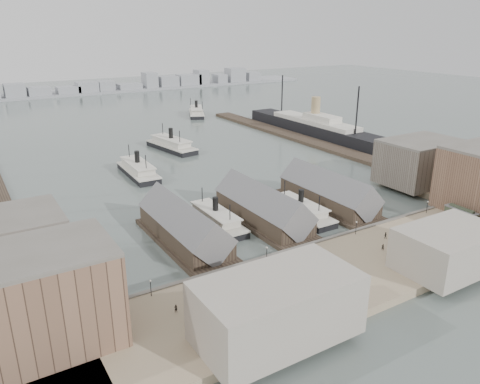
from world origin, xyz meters
TOP-DOWN VIEW (x-y plane):
  - ground at (0.00, 0.00)m, footprint 900.00×900.00m
  - quay at (0.00, -20.00)m, footprint 180.00×30.00m
  - seawall at (0.00, -5.20)m, footprint 180.00×1.20m
  - east_wharf at (78.00, 90.00)m, footprint 10.00×180.00m
  - ferry_shed_west at (-26.00, 16.88)m, footprint 14.00×42.00m
  - ferry_shed_center at (0.00, 16.88)m, footprint 14.00×42.00m
  - ferry_shed_east at (26.00, 16.88)m, footprint 14.00×42.00m
  - warehouse_west_front at (-70.00, -12.00)m, footprint 32.00×18.00m
  - warehouse_west_back at (-70.00, 18.00)m, footprint 26.00×20.00m
  - warehouse_east_back at (68.00, 15.00)m, footprint 28.00×20.00m
  - street_bldg_center at (20.00, -32.00)m, footprint 24.00×16.00m
  - street_bldg_west at (-30.00, -32.00)m, footprint 30.00×16.00m
  - lamp_post_far_w at (-45.00, -7.00)m, footprint 0.44×0.44m
  - lamp_post_near_w at (-15.00, -7.00)m, footprint 0.44×0.44m
  - lamp_post_near_e at (15.00, -7.00)m, footprint 0.44×0.44m
  - lamp_post_far_e at (45.00, -7.00)m, footprint 0.44×0.44m
  - far_shore at (-2.07, 334.14)m, footprint 500.00×40.00m
  - ferry_docked_west at (-13.00, 22.74)m, footprint 7.97×26.58m
  - ferry_docked_east at (13.00, 14.94)m, footprint 7.95×26.48m
  - ferry_open_near at (-15.71, 82.20)m, footprint 9.88×30.20m
  - ferry_open_mid at (12.12, 112.97)m, footprint 14.57×32.77m
  - ferry_open_far at (62.81, 187.74)m, footprint 20.24×30.79m
  - ocean_steamer at (92.00, 102.03)m, footprint 14.17×103.53m
  - tram at (48.51, -16.13)m, footprint 3.01×10.25m
  - horse_cart_left at (-30.76, -17.64)m, footprint 4.65×1.58m
  - horse_cart_center at (-2.50, -21.82)m, footprint 4.90×1.70m
  - horse_cart_right at (24.73, -21.03)m, footprint 4.80×2.21m
  - pedestrian_0 at (-42.96, -15.31)m, footprint 0.73×0.60m
  - pedestrian_1 at (-35.89, -18.18)m, footprint 0.99×0.94m
  - pedestrian_2 at (-27.66, -12.24)m, footprint 1.22×0.90m
  - pedestrian_3 at (-21.95, -27.86)m, footprint 0.78×1.09m
  - pedestrian_4 at (-2.87, -17.61)m, footprint 0.96×0.89m
  - pedestrian_5 at (13.88, -17.80)m, footprint 0.77×0.81m
  - pedestrian_6 at (19.97, -13.12)m, footprint 1.11×1.09m
  - pedestrian_7 at (25.95, -23.91)m, footprint 0.96×1.31m
  - pedestrian_8 at (35.14, -11.65)m, footprint 0.78×1.02m

SIDE VIEW (x-z plane):
  - ground at x=0.00m, z-range 0.00..0.00m
  - east_wharf at x=78.00m, z-range 0.00..1.60m
  - quay at x=0.00m, z-range 0.00..2.00m
  - seawall at x=0.00m, z-range 0.00..2.30m
  - ferry_docked_east at x=13.00m, z-range -2.51..6.95m
  - ferry_docked_west at x=-13.00m, z-range -2.52..6.97m
  - ferry_open_far at x=62.81m, z-range -2.82..7.80m
  - ferry_open_near at x=-15.71m, z-range -2.84..7.85m
  - ferry_open_mid at x=12.12m, z-range -3.00..8.30m
  - horse_cart_center at x=-2.50m, z-range 2.02..3.58m
  - horse_cart_left at x=-30.76m, z-range 2.02..3.59m
  - pedestrian_8 at x=35.14m, z-range 2.00..3.61m
  - pedestrian_1 at x=-35.89m, z-range 2.00..3.62m
  - pedestrian_4 at x=-2.87m, z-range 2.00..3.65m
  - pedestrian_2 at x=-27.66m, z-range 2.00..3.69m
  - horse_cart_right at x=24.73m, z-range 2.00..3.70m
  - pedestrian_3 at x=-21.95m, z-range 2.00..3.72m
  - pedestrian_0 at x=-42.96m, z-range 2.00..3.78m
  - pedestrian_5 at x=13.88m, z-range 2.00..3.80m
  - pedestrian_6 at x=19.97m, z-range 2.00..3.81m
  - pedestrian_7 at x=25.95m, z-range 2.00..3.81m
  - tram at x=48.51m, z-range 2.04..5.66m
  - far_shore at x=-2.07m, z-range -3.96..11.77m
  - ocean_steamer at x=92.00m, z-range -5.90..14.81m
  - ferry_shed_west at x=-26.00m, z-range -1.66..10.94m
  - ferry_shed_center at x=0.00m, z-range -1.66..10.94m
  - ferry_shed_east at x=26.00m, z-range -1.66..10.94m
  - lamp_post_far_w at x=-45.00m, z-range 2.75..6.67m
  - lamp_post_near_w at x=-15.00m, z-range 2.75..6.67m
  - lamp_post_near_e at x=15.00m, z-range 2.75..6.67m
  - lamp_post_far_e at x=45.00m, z-range 2.75..6.67m
  - street_bldg_center at x=20.00m, z-range 2.00..12.00m
  - street_bldg_west at x=-30.00m, z-range 2.00..14.00m
  - warehouse_west_back at x=-70.00m, z-range 2.00..16.00m
  - warehouse_east_back at x=68.00m, z-range 2.00..17.00m
  - warehouse_west_front at x=-70.00m, z-range 2.00..20.00m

